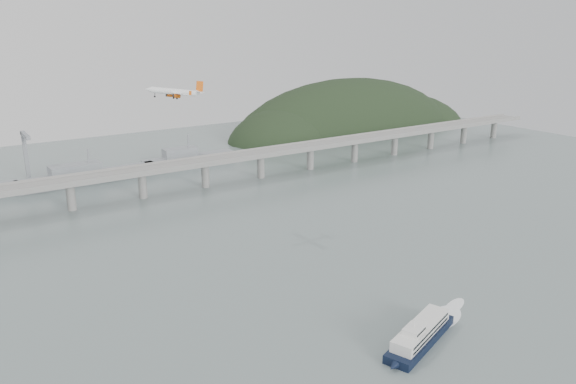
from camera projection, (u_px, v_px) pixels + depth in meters
ground at (352, 293)px, 265.48m from camera, size 900.00×900.00×0.00m
bridge at (179, 169)px, 418.91m from camera, size 800.00×22.00×23.90m
headland at (356, 143)px, 686.62m from camera, size 365.00×155.00×156.00m
ferry at (421, 334)px, 223.25m from camera, size 70.16×31.13×13.74m
airliner at (176, 92)px, 298.34m from camera, size 33.27×30.14×9.12m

